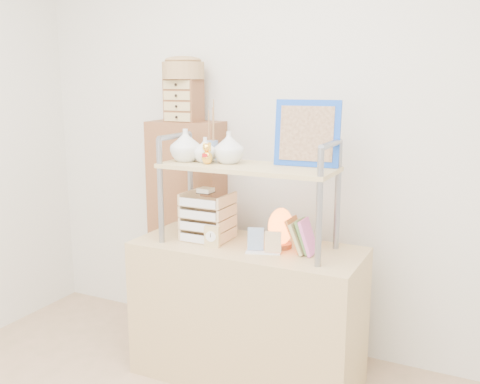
# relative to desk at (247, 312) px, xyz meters

# --- Properties ---
(room_shell) EXTENTS (3.42, 3.41, 2.61)m
(room_shell) POSITION_rel_desk_xyz_m (0.00, -0.81, 1.32)
(room_shell) COLOR silver
(room_shell) RESTS_ON ground
(desk) EXTENTS (1.20, 0.50, 0.75)m
(desk) POSITION_rel_desk_xyz_m (0.00, 0.00, 0.00)
(desk) COLOR tan
(desk) RESTS_ON ground
(cabinet) EXTENTS (0.47, 0.27, 1.35)m
(cabinet) POSITION_rel_desk_xyz_m (-0.59, 0.37, 0.30)
(cabinet) COLOR brown
(cabinet) RESTS_ON ground
(hutch) EXTENTS (0.90, 0.34, 0.75)m
(hutch) POSITION_rel_desk_xyz_m (-0.07, 0.01, 0.82)
(hutch) COLOR gray
(hutch) RESTS_ON desk
(letter_tray) EXTENTS (0.23, 0.22, 0.28)m
(letter_tray) POSITION_rel_desk_xyz_m (-0.24, -0.00, 0.49)
(letter_tray) COLOR tan
(letter_tray) RESTS_ON desk
(salt_lamp) EXTENTS (0.14, 0.13, 0.21)m
(salt_lamp) POSITION_rel_desk_xyz_m (0.17, 0.04, 0.48)
(salt_lamp) COLOR brown
(salt_lamp) RESTS_ON desk
(desk_clock) EXTENTS (0.08, 0.04, 0.11)m
(desk_clock) POSITION_rel_desk_xyz_m (-0.15, -0.10, 0.43)
(desk_clock) COLOR tan
(desk_clock) RESTS_ON desk
(postcard_stand) EXTENTS (0.18, 0.10, 0.12)m
(postcard_stand) POSITION_rel_desk_xyz_m (0.13, -0.08, 0.41)
(postcard_stand) COLOR white
(postcard_stand) RESTS_ON desk
(drawer_chest) EXTENTS (0.20, 0.16, 0.25)m
(drawer_chest) POSITION_rel_desk_xyz_m (-0.59, 0.35, 1.10)
(drawer_chest) COLOR brown
(drawer_chest) RESTS_ON cabinet
(woven_basket) EXTENTS (0.25, 0.25, 0.10)m
(woven_basket) POSITION_rel_desk_xyz_m (-0.59, 0.35, 1.28)
(woven_basket) COLOR olive
(woven_basket) RESTS_ON drawer_chest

